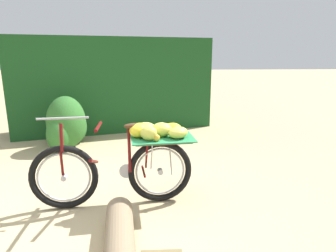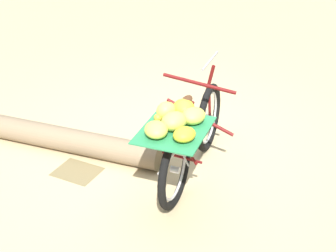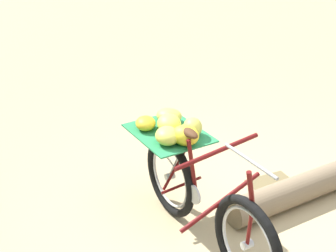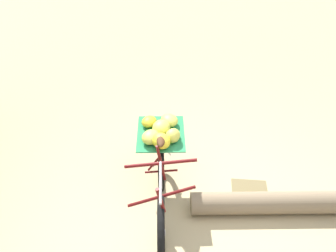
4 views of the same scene
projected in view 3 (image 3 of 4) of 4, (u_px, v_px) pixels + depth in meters
bicycle at (194, 180)px, 3.95m from camera, size 0.74×1.80×1.03m
fallen_log at (319, 182)px, 4.66m from camera, size 2.04×0.47×0.26m
leaf_litter_patch at (273, 184)px, 4.86m from camera, size 0.44×0.36×0.01m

